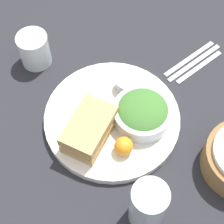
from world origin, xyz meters
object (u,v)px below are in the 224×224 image
at_px(sandwich, 90,130).
at_px(salad_bowl, 142,113).
at_px(dressing_cup, 126,84).
at_px(fork, 189,58).
at_px(knife, 194,62).
at_px(water_glass, 34,50).
at_px(plate, 112,119).
at_px(spoon, 199,67).
at_px(drink_glass, 148,206).

height_order(sandwich, salad_bowl, sandwich).
xyz_separation_m(dressing_cup, fork, (-0.20, 0.05, -0.03)).
height_order(sandwich, knife, sandwich).
bearing_deg(dressing_cup, water_glass, -69.06).
relative_size(dressing_cup, water_glass, 0.60).
bearing_deg(water_glass, knife, 133.46).
xyz_separation_m(fork, water_glass, (0.29, -0.28, 0.04)).
height_order(dressing_cup, knife, dressing_cup).
bearing_deg(knife, dressing_cup, 168.30).
xyz_separation_m(plate, sandwich, (0.07, 0.00, 0.04)).
relative_size(dressing_cup, knife, 0.29).
bearing_deg(sandwich, spoon, 172.05).
relative_size(dressing_cup, drink_glass, 0.40).
height_order(plate, spoon, plate).
bearing_deg(fork, drink_glass, -147.05).
bearing_deg(knife, water_glass, 139.93).
bearing_deg(sandwich, knife, 175.00).
distance_m(plate, dressing_cup, 0.09).
distance_m(salad_bowl, knife, 0.24).
relative_size(spoon, water_glass, 1.79).
xyz_separation_m(fork, knife, (0.00, 0.02, 0.00)).
height_order(sandwich, drink_glass, drink_glass).
xyz_separation_m(drink_glass, fork, (-0.39, -0.19, -0.06)).
distance_m(sandwich, drink_glass, 0.21).
relative_size(drink_glass, knife, 0.72).
height_order(dressing_cup, water_glass, water_glass).
distance_m(plate, drink_glass, 0.24).
bearing_deg(salad_bowl, drink_glass, 44.57).
xyz_separation_m(sandwich, fork, (-0.35, 0.01, -0.05)).
relative_size(plate, sandwich, 2.13).
relative_size(plate, dressing_cup, 6.03).
bearing_deg(drink_glass, water_glass, -102.21).
distance_m(salad_bowl, spoon, 0.23).
bearing_deg(drink_glass, plate, -118.32).
relative_size(drink_glass, fork, 0.76).
relative_size(sandwich, fork, 0.85).
bearing_deg(knife, sandwich, -178.53).
height_order(knife, water_glass, water_glass).
bearing_deg(water_glass, sandwich, 76.96).
bearing_deg(salad_bowl, sandwich, -23.97).
xyz_separation_m(salad_bowl, dressing_cup, (-0.04, -0.09, -0.01)).
bearing_deg(spoon, salad_bowl, -172.62).
height_order(drink_glass, water_glass, drink_glass).
bearing_deg(plate, water_glass, -88.14).
relative_size(dressing_cup, fork, 0.30).
height_order(plate, water_glass, water_glass).
height_order(sandwich, fork, sandwich).
bearing_deg(spoon, dressing_cup, 163.47).
xyz_separation_m(spoon, water_glass, (0.28, -0.32, 0.04)).
bearing_deg(sandwich, fork, 177.94).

